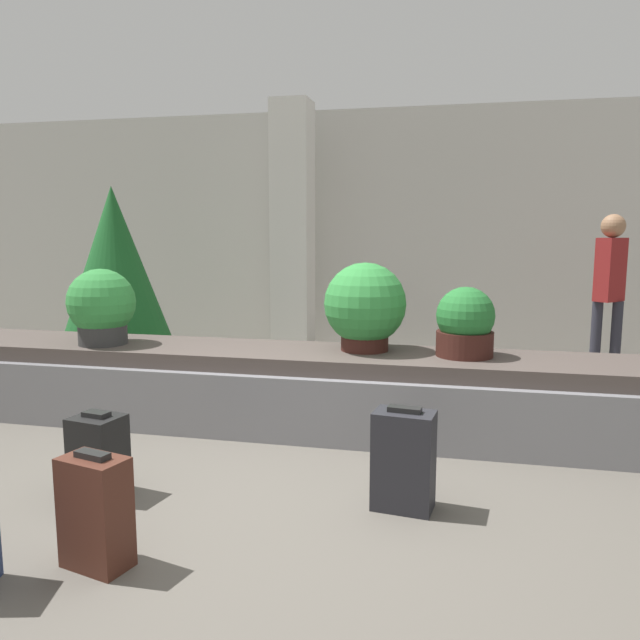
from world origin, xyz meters
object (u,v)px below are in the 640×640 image
(suitcase_0, at_px, (98,455))
(decorated_tree, at_px, (115,273))
(potted_plant_2, at_px, (102,307))
(potted_plant_1, at_px, (465,324))
(traveler_0, at_px, (610,281))
(suitcase_1, at_px, (96,512))
(pillar, at_px, (293,229))
(suitcase_4, at_px, (404,460))
(potted_plant_0, at_px, (365,307))

(suitcase_0, relative_size, decorated_tree, 0.25)
(suitcase_0, xyz_separation_m, potted_plant_2, (-0.84, 1.45, 0.70))
(potted_plant_1, distance_m, traveler_0, 2.71)
(suitcase_0, xyz_separation_m, traveler_0, (3.64, 3.86, 0.81))
(decorated_tree, bearing_deg, suitcase_1, -60.96)
(suitcase_0, bearing_deg, pillar, 100.61)
(suitcase_0, height_order, suitcase_1, suitcase_1)
(suitcase_4, bearing_deg, traveler_0, 70.62)
(suitcase_4, height_order, potted_plant_0, potted_plant_0)
(suitcase_1, bearing_deg, potted_plant_2, 134.69)
(pillar, relative_size, potted_plant_1, 5.98)
(suitcase_4, relative_size, decorated_tree, 0.29)
(suitcase_4, bearing_deg, suitcase_0, -165.98)
(traveler_0, bearing_deg, pillar, 121.63)
(pillar, distance_m, suitcase_0, 4.80)
(traveler_0, relative_size, decorated_tree, 0.85)
(potted_plant_0, distance_m, potted_plant_2, 2.22)
(potted_plant_2, bearing_deg, decorated_tree, 116.88)
(pillar, height_order, suitcase_0, pillar)
(potted_plant_2, bearing_deg, potted_plant_1, 3.11)
(pillar, distance_m, decorated_tree, 2.33)
(potted_plant_1, height_order, traveler_0, traveler_0)
(potted_plant_1, bearing_deg, suitcase_4, -103.36)
(pillar, distance_m, traveler_0, 3.78)
(potted_plant_1, relative_size, traveler_0, 0.30)
(pillar, xyz_separation_m, decorated_tree, (-1.59, -1.63, -0.48))
(potted_plant_2, bearing_deg, suitcase_1, -59.50)
(suitcase_0, xyz_separation_m, suitcase_1, (0.45, -0.73, 0.02))
(suitcase_0, height_order, potted_plant_0, potted_plant_0)
(pillar, xyz_separation_m, suitcase_1, (0.47, -5.33, -1.33))
(pillar, relative_size, traveler_0, 1.82)
(decorated_tree, bearing_deg, traveler_0, 9.59)
(potted_plant_1, xyz_separation_m, potted_plant_2, (-2.99, -0.16, 0.07))
(potted_plant_0, bearing_deg, suitcase_0, -129.16)
(potted_plant_0, distance_m, decorated_tree, 3.25)
(potted_plant_0, xyz_separation_m, potted_plant_1, (0.78, -0.06, -0.10))
(suitcase_1, height_order, decorated_tree, decorated_tree)
(potted_plant_0, xyz_separation_m, traveler_0, (2.28, 2.19, 0.07))
(potted_plant_1, distance_m, decorated_tree, 4.01)
(potted_plant_2, bearing_deg, potted_plant_0, 5.77)
(pillar, bearing_deg, potted_plant_0, -64.63)
(suitcase_4, distance_m, decorated_tree, 4.48)
(potted_plant_1, bearing_deg, potted_plant_2, -176.89)
(pillar, distance_m, potted_plant_0, 3.30)
(decorated_tree, bearing_deg, potted_plant_0, -23.57)
(pillar, bearing_deg, suitcase_4, -67.25)
(traveler_0, bearing_deg, potted_plant_1, -170.58)
(traveler_0, xyz_separation_m, decorated_tree, (-5.26, -0.89, 0.06))
(potted_plant_0, xyz_separation_m, decorated_tree, (-2.98, 1.30, 0.13))
(suitcase_4, bearing_deg, potted_plant_0, 114.41)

